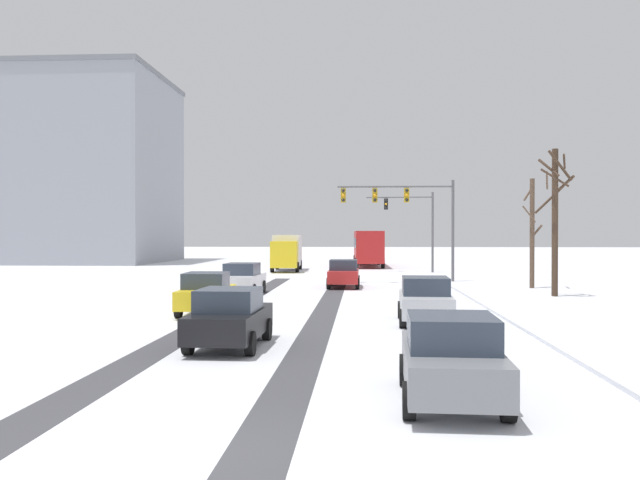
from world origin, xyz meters
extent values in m
plane|color=silver|center=(0.00, 0.00, 0.00)|extent=(300.00, 300.00, 0.00)
cube|color=#424247|center=(0.67, 17.53, 0.00)|extent=(0.99, 38.57, 0.01)
cube|color=#424247|center=(-3.35, 17.53, 0.00)|extent=(1.06, 38.57, 0.01)
cube|color=white|center=(9.25, 15.78, 0.06)|extent=(4.00, 38.57, 0.12)
cylinder|color=#56565B|center=(7.85, 45.06, 3.25)|extent=(0.18, 0.18, 6.50)
cylinder|color=#56565B|center=(5.17, 45.25, 6.10)|extent=(5.36, 0.49, 0.12)
cube|color=black|center=(4.10, 45.32, 5.55)|extent=(0.34, 0.26, 0.90)
sphere|color=black|center=(4.09, 45.16, 5.85)|extent=(0.20, 0.20, 0.20)
sphere|color=orange|center=(4.09, 45.16, 5.55)|extent=(0.20, 0.20, 0.20)
sphere|color=black|center=(4.09, 45.16, 5.25)|extent=(0.20, 0.20, 0.20)
cylinder|color=#56565B|center=(7.85, 33.06, 3.25)|extent=(0.18, 0.18, 6.50)
cylinder|color=#56565B|center=(4.22, 32.99, 6.10)|extent=(7.27, 0.26, 0.12)
cube|color=#B79319|center=(4.95, 33.01, 5.55)|extent=(0.32, 0.25, 0.90)
sphere|color=black|center=(4.95, 32.85, 5.85)|extent=(0.20, 0.20, 0.20)
sphere|color=orange|center=(4.95, 32.85, 5.55)|extent=(0.20, 0.20, 0.20)
sphere|color=black|center=(4.95, 32.85, 5.25)|extent=(0.20, 0.20, 0.20)
cube|color=#B79319|center=(2.95, 32.97, 5.55)|extent=(0.32, 0.25, 0.90)
sphere|color=black|center=(2.95, 32.81, 5.85)|extent=(0.20, 0.20, 0.20)
sphere|color=orange|center=(2.95, 32.81, 5.55)|extent=(0.20, 0.20, 0.20)
sphere|color=black|center=(2.95, 32.81, 5.25)|extent=(0.20, 0.20, 0.20)
cube|color=#B79319|center=(0.95, 32.93, 5.55)|extent=(0.32, 0.25, 0.90)
sphere|color=black|center=(0.95, 32.77, 5.85)|extent=(0.20, 0.20, 0.20)
sphere|color=orange|center=(0.95, 32.77, 5.55)|extent=(0.20, 0.20, 0.20)
sphere|color=black|center=(0.95, 32.77, 5.25)|extent=(0.20, 0.20, 0.20)
cube|color=red|center=(1.07, 29.36, 0.67)|extent=(1.72, 4.11, 0.70)
cube|color=#2D3847|center=(1.07, 29.21, 1.32)|extent=(1.57, 1.91, 0.60)
cylinder|color=black|center=(0.27, 30.64, 0.32)|extent=(0.22, 0.64, 0.64)
cylinder|color=black|center=(1.89, 30.63, 0.32)|extent=(0.22, 0.64, 0.64)
cylinder|color=black|center=(0.26, 28.10, 0.32)|extent=(0.22, 0.64, 0.64)
cylinder|color=black|center=(1.87, 28.09, 0.32)|extent=(0.22, 0.64, 0.64)
cube|color=silver|center=(-3.98, 24.56, 0.67)|extent=(1.87, 4.17, 0.70)
cube|color=#2D3847|center=(-3.99, 24.41, 1.32)|extent=(1.64, 1.96, 0.60)
cylinder|color=black|center=(-4.74, 25.87, 0.32)|extent=(0.25, 0.65, 0.64)
cylinder|color=black|center=(-3.12, 25.80, 0.32)|extent=(0.25, 0.65, 0.64)
cylinder|color=black|center=(-4.84, 23.33, 0.32)|extent=(0.25, 0.65, 0.64)
cylinder|color=black|center=(-3.23, 23.26, 0.32)|extent=(0.25, 0.65, 0.64)
cube|color=yellow|center=(-3.88, 16.18, 0.67)|extent=(1.88, 4.17, 0.70)
cube|color=#2D3847|center=(-3.87, 16.03, 1.32)|extent=(1.64, 1.97, 0.60)
cylinder|color=black|center=(-4.74, 17.42, 0.32)|extent=(0.25, 0.65, 0.64)
cylinder|color=black|center=(-3.13, 17.49, 0.32)|extent=(0.25, 0.65, 0.64)
cylinder|color=black|center=(-4.63, 14.88, 0.32)|extent=(0.25, 0.65, 0.64)
cylinder|color=black|center=(-3.02, 14.95, 0.32)|extent=(0.25, 0.65, 0.64)
cube|color=#B7BABF|center=(4.32, 14.02, 0.67)|extent=(1.84, 4.16, 0.70)
cube|color=#2D3847|center=(4.32, 13.87, 1.32)|extent=(1.63, 1.95, 0.60)
cylinder|color=black|center=(3.56, 15.32, 0.32)|extent=(0.24, 0.65, 0.64)
cylinder|color=black|center=(5.17, 15.27, 0.32)|extent=(0.24, 0.65, 0.64)
cylinder|color=black|center=(3.47, 12.78, 0.32)|extent=(0.24, 0.65, 0.64)
cylinder|color=black|center=(5.09, 12.73, 0.32)|extent=(0.24, 0.65, 0.64)
cube|color=black|center=(-1.49, 8.78, 0.67)|extent=(1.80, 4.14, 0.70)
cube|color=#2D3847|center=(-1.49, 8.63, 1.32)|extent=(1.61, 1.94, 0.60)
cylinder|color=black|center=(-2.26, 10.07, 0.32)|extent=(0.24, 0.65, 0.64)
cylinder|color=black|center=(-0.65, 10.03, 0.32)|extent=(0.24, 0.65, 0.64)
cylinder|color=black|center=(-2.32, 7.53, 0.32)|extent=(0.24, 0.65, 0.64)
cylinder|color=black|center=(-0.71, 7.49, 0.32)|extent=(0.24, 0.65, 0.64)
cube|color=slate|center=(3.77, 3.14, 0.67)|extent=(1.85, 4.16, 0.70)
cube|color=#2D3847|center=(3.76, 2.99, 1.32)|extent=(1.63, 1.96, 0.60)
cylinder|color=black|center=(3.01, 4.44, 0.32)|extent=(0.24, 0.65, 0.64)
cylinder|color=black|center=(4.62, 4.38, 0.32)|extent=(0.24, 0.65, 0.64)
cylinder|color=black|center=(2.91, 1.90, 0.32)|extent=(0.24, 0.65, 0.64)
cylinder|color=black|center=(4.53, 1.84, 0.32)|extent=(0.24, 0.65, 0.64)
cube|color=#B21E1E|center=(2.73, 54.75, 1.93)|extent=(2.82, 11.07, 2.90)
cube|color=#283342|center=(2.73, 54.75, 2.28)|extent=(2.83, 10.19, 0.90)
cylinder|color=black|center=(4.03, 50.93, 0.48)|extent=(0.33, 0.97, 0.96)
cylinder|color=black|center=(1.65, 50.87, 0.48)|extent=(0.33, 0.97, 0.96)
cylinder|color=black|center=(3.82, 58.08, 0.48)|extent=(0.33, 0.97, 0.96)
cylinder|color=black|center=(1.45, 58.01, 0.48)|extent=(0.33, 0.97, 0.96)
cube|color=yellow|center=(-4.08, 43.79, 1.47)|extent=(2.19, 2.28, 2.10)
cube|color=silver|center=(-4.23, 47.49, 1.72)|extent=(2.41, 5.28, 2.60)
cylinder|color=black|center=(-3.09, 44.27, 0.42)|extent=(0.31, 0.85, 0.84)
cylinder|color=black|center=(-5.11, 44.19, 0.42)|extent=(0.31, 0.85, 0.84)
cylinder|color=black|center=(-3.28, 48.96, 0.42)|extent=(0.31, 0.85, 0.84)
cylinder|color=black|center=(-5.30, 48.87, 0.42)|extent=(0.31, 0.85, 0.84)
cylinder|color=#423023|center=(11.73, 24.56, 3.67)|extent=(0.31, 0.31, 7.35)
cylinder|color=#423023|center=(11.55, 23.94, 5.86)|extent=(1.33, 0.50, 0.97)
cylinder|color=#423023|center=(11.32, 24.20, 6.37)|extent=(0.88, 0.97, 0.98)
cylinder|color=#423023|center=(12.33, 24.73, 5.66)|extent=(0.49, 1.29, 0.68)
cylinder|color=#423023|center=(11.81, 23.99, 6.46)|extent=(1.26, 0.31, 1.52)
cylinder|color=#423023|center=(11.66, 25.28, 4.86)|extent=(1.54, 0.28, 1.45)
cylinder|color=#423023|center=(12.14, 24.42, 6.70)|extent=(0.40, 0.91, 0.69)
cylinder|color=brown|center=(11.89, 29.64, 3.14)|extent=(0.27, 0.27, 6.29)
cylinder|color=brown|center=(12.22, 29.80, 3.29)|extent=(0.48, 0.79, 0.71)
cylinder|color=brown|center=(11.65, 29.35, 4.24)|extent=(0.68, 0.60, 0.98)
cylinder|color=brown|center=(11.71, 29.89, 5.39)|extent=(0.65, 0.51, 0.76)
cylinder|color=brown|center=(12.66, 29.41, 6.16)|extent=(0.56, 1.62, 0.94)
cube|color=#9399A3|center=(-28.97, 62.99, 10.03)|extent=(18.28, 17.79, 20.06)
cube|color=slate|center=(-28.97, 62.99, 20.31)|extent=(18.58, 18.09, 0.50)
camera|label=1|loc=(2.12, -9.28, 3.11)|focal=37.42mm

